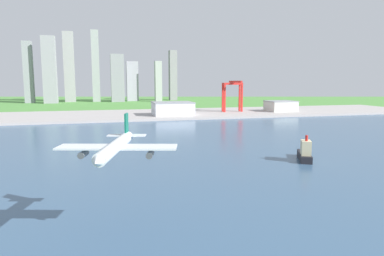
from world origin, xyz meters
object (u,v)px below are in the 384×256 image
(warehouse_main, at_px, (173,108))
(warehouse_annex, at_px, (281,106))
(tugboat_small, at_px, (305,153))
(port_crane_red, at_px, (233,89))
(airplane_landing, at_px, (116,147))

(warehouse_main, relative_size, warehouse_annex, 1.31)
(tugboat_small, bearing_deg, port_crane_red, 76.60)
(tugboat_small, height_order, warehouse_main, warehouse_main)
(warehouse_annex, bearing_deg, warehouse_main, -174.78)
(tugboat_small, distance_m, port_crane_red, 290.00)
(airplane_landing, xyz_separation_m, tugboat_small, (108.33, 75.30, -22.95))
(airplane_landing, xyz_separation_m, warehouse_annex, (244.67, 347.20, -17.54))
(warehouse_annex, bearing_deg, port_crane_red, 172.80)
(airplane_landing, bearing_deg, tugboat_small, 34.81)
(port_crane_red, height_order, warehouse_annex, port_crane_red)
(tugboat_small, relative_size, warehouse_main, 0.48)
(tugboat_small, xyz_separation_m, warehouse_annex, (136.35, 271.90, 5.42))
(port_crane_red, xyz_separation_m, warehouse_main, (-90.16, -23.37, -22.91))
(tugboat_small, xyz_separation_m, port_crane_red, (66.86, 280.67, 29.15))
(warehouse_main, distance_m, warehouse_annex, 160.31)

